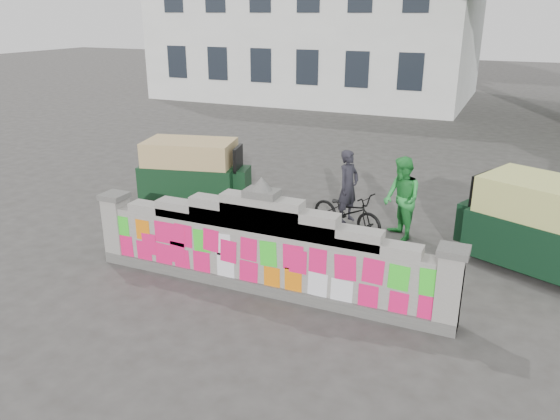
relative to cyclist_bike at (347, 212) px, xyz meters
The scene contains 8 objects.
ground 3.15m from the cyclist_bike, 99.70° to the right, with size 100.00×100.00×0.00m, color #383533.
parapet_wall 3.14m from the cyclist_bike, 99.68° to the right, with size 6.48×0.44×2.01m.
building 20.66m from the cyclist_bike, 111.70° to the left, with size 16.00×10.00×8.90m.
cyclist_bike is the anchor object (origin of this frame).
cyclist_rider 0.32m from the cyclist_bike, ahead, with size 0.57×0.37×1.55m, color black.
pedestrian 1.19m from the cyclist_bike, ahead, with size 0.84×0.66×1.74m, color green.
rickshaw_left 4.18m from the cyclist_bike, behind, with size 2.82×1.77×1.51m.
rickshaw_right 3.83m from the cyclist_bike, ahead, with size 3.13×2.34×1.69m.
Camera 1 is at (3.62, -7.46, 4.49)m, focal length 35.00 mm.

